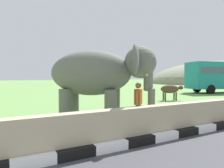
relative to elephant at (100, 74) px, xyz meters
The scene contains 5 objects.
barrier_parapet 3.10m from the elephant, 127.33° to the right, with size 28.00×0.36×1.00m, color tan.
elephant is the anchor object (origin of this frame).
person_handler 1.78m from the elephant, 27.61° to the right, with size 0.53×0.49×1.66m.
cow_near 9.55m from the elephant, 29.22° to the left, with size 1.91×1.07×1.23m.
hill_east 58.45m from the elephant, 28.50° to the left, with size 42.91×34.33×12.55m.
Camera 1 is at (0.49, -0.44, 1.87)m, focal length 31.70 mm.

